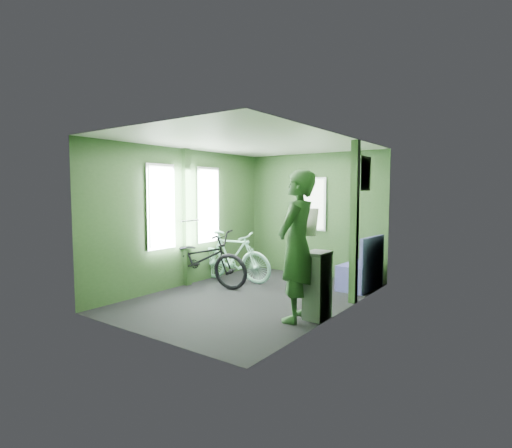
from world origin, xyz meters
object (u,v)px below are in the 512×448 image
(bicycle_mint, at_px, (233,282))
(bench_seat, at_px, (361,273))
(waste_box, at_px, (317,285))
(passenger, at_px, (297,246))
(bicycle_black, at_px, (200,286))

(bicycle_mint, bearing_deg, bench_seat, -72.75)
(bicycle_mint, xyz_separation_m, waste_box, (2.14, -0.97, 0.42))
(passenger, bearing_deg, bicycle_black, -111.32)
(bicycle_mint, distance_m, bench_seat, 2.20)
(passenger, xyz_separation_m, bench_seat, (0.07, 1.99, -0.67))
(bicycle_black, distance_m, bicycle_mint, 0.63)
(bicycle_mint, relative_size, passenger, 0.82)
(bicycle_black, distance_m, waste_box, 2.45)
(bicycle_mint, bearing_deg, waste_box, -119.23)
(bicycle_mint, relative_size, waste_box, 1.79)
(bicycle_black, height_order, bench_seat, bench_seat)
(waste_box, height_order, bench_seat, bench_seat)
(bicycle_black, height_order, waste_box, waste_box)
(bicycle_mint, bearing_deg, bicycle_black, 153.34)
(bicycle_black, relative_size, waste_box, 2.10)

